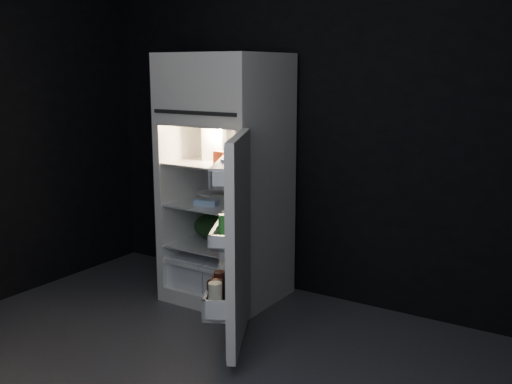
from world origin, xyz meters
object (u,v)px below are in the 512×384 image
Objects in this scene: refrigerator at (228,170)px; egg_carton at (231,199)px; yogurt_tray at (230,244)px; milk_jug at (214,143)px; fridge_door at (234,242)px.

refrigerator is 0.21m from egg_carton.
egg_carton is 1.01× the size of yogurt_tray.
milk_jug is at bearing 152.60° from yogurt_tray.
yogurt_tray is at bearing -49.33° from milk_jug.
milk_jug is at bearing 133.37° from fridge_door.
fridge_door is 4.39× the size of egg_carton.
fridge_door reaches higher than egg_carton.
milk_jug is 0.86× the size of egg_carton.
refrigerator is at bearing -8.91° from milk_jug.
refrigerator reaches higher than yogurt_tray.
milk_jug is at bearing -166.67° from refrigerator.
fridge_door reaches higher than milk_jug.
fridge_door is at bearing -53.17° from yogurt_tray.
fridge_door is at bearing -74.31° from egg_carton.
refrigerator is at bearing 127.66° from fridge_door.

